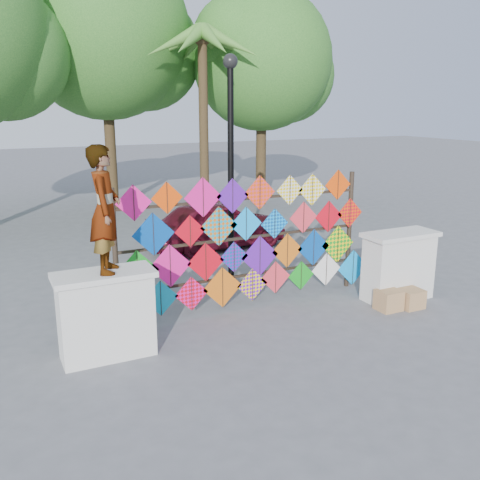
# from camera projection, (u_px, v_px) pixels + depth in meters

# --- Properties ---
(ground) EXTENTS (80.00, 80.00, 0.00)m
(ground) POSITION_uv_depth(u_px,v_px,m) (265.00, 319.00, 9.09)
(ground) COLOR slate
(ground) RESTS_ON ground
(parapet_left) EXTENTS (1.40, 0.65, 1.28)m
(parapet_left) POSITION_uv_depth(u_px,v_px,m) (106.00, 314.00, 7.61)
(parapet_left) COLOR silver
(parapet_left) RESTS_ON ground
(parapet_right) EXTENTS (1.40, 0.65, 1.28)m
(parapet_right) POSITION_uv_depth(u_px,v_px,m) (398.00, 265.00, 9.90)
(parapet_right) COLOR silver
(parapet_right) RESTS_ON ground
(kite_rack) EXTENTS (5.01, 0.24, 2.39)m
(kite_rack) POSITION_uv_depth(u_px,v_px,m) (250.00, 242.00, 9.46)
(kite_rack) COLOR black
(kite_rack) RESTS_ON ground
(tree_mid) EXTENTS (6.30, 5.60, 8.61)m
(tree_mid) POSITION_uv_depth(u_px,v_px,m) (107.00, 33.00, 17.30)
(tree_mid) COLOR #48381F
(tree_mid) RESTS_ON ground
(tree_east) EXTENTS (5.40, 4.80, 7.42)m
(tree_east) POSITION_uv_depth(u_px,v_px,m) (264.00, 61.00, 18.31)
(tree_east) COLOR #48381F
(tree_east) RESTS_ON ground
(palm_tree) EXTENTS (3.62, 3.62, 5.83)m
(palm_tree) POSITION_uv_depth(u_px,v_px,m) (203.00, 55.00, 15.76)
(palm_tree) COLOR #48381F
(palm_tree) RESTS_ON ground
(vendor_woman) EXTENTS (0.61, 0.75, 1.76)m
(vendor_woman) POSITION_uv_depth(u_px,v_px,m) (105.00, 210.00, 7.26)
(vendor_woman) COLOR #99999E
(vendor_woman) RESTS_ON parapet_left
(sedan) EXTENTS (3.67, 1.70, 1.22)m
(sedan) POSITION_uv_depth(u_px,v_px,m) (217.00, 224.00, 13.48)
(sedan) COLOR maroon
(sedan) RESTS_ON ground
(lamppost) EXTENTS (0.28, 0.28, 4.46)m
(lamppost) POSITION_uv_depth(u_px,v_px,m) (231.00, 150.00, 10.29)
(lamppost) COLOR black
(lamppost) RESTS_ON ground
(cardboard_box_near) EXTENTS (0.41, 0.37, 0.37)m
(cardboard_box_near) POSITION_uv_depth(u_px,v_px,m) (389.00, 300.00, 9.46)
(cardboard_box_near) COLOR #AA7A52
(cardboard_box_near) RESTS_ON ground
(cardboard_box_far) EXTENTS (0.40, 0.37, 0.34)m
(cardboard_box_far) POSITION_uv_depth(u_px,v_px,m) (411.00, 298.00, 9.58)
(cardboard_box_far) COLOR #AA7A52
(cardboard_box_far) RESTS_ON ground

